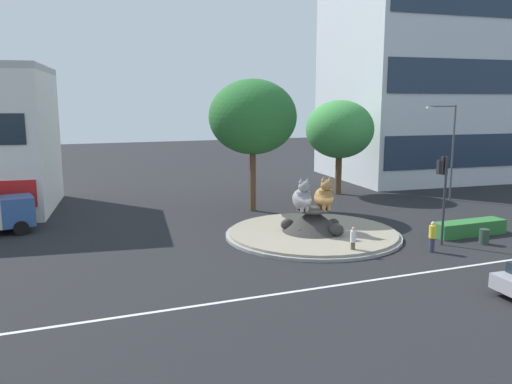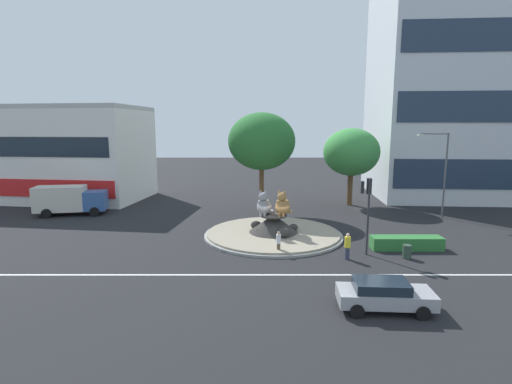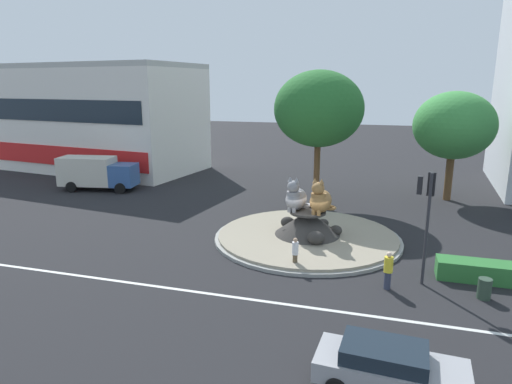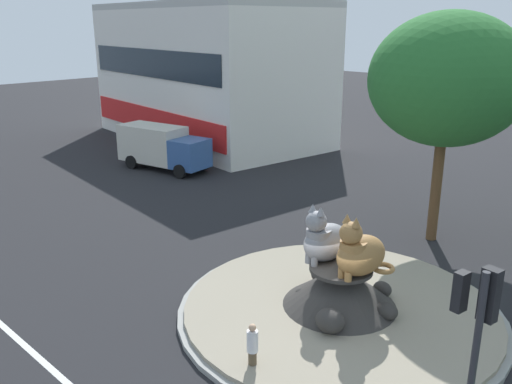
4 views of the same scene
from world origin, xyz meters
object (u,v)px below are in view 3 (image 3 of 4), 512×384
cat_statue_grey (296,198)px  traffic_light_mast (427,203)px  pedestrian_white_shirt (295,252)px  cat_statue_tabby (320,200)px  shophouse_block (102,118)px  broadleaf_tree_behind_island (454,126)px  delivery_box_truck (97,172)px  second_tree_near_tower (319,109)px  sedan_on_far_lane (389,367)px  litter_bin (484,289)px  pedestrian_yellow_shirt (388,270)px

cat_statue_grey → traffic_light_mast: traffic_light_mast is taller
cat_statue_grey → pedestrian_white_shirt: bearing=23.0°
cat_statue_tabby → shophouse_block: size_ratio=0.10×
cat_statue_tabby → pedestrian_white_shirt: size_ratio=1.32×
broadleaf_tree_behind_island → traffic_light_mast: bearing=-99.9°
delivery_box_truck → second_tree_near_tower: bearing=-7.0°
sedan_on_far_lane → delivery_box_truck: delivery_box_truck is taller
shophouse_block → sedan_on_far_lane: 41.67m
delivery_box_truck → litter_bin: size_ratio=7.55×
litter_bin → broadleaf_tree_behind_island: bearing=88.6°
cat_statue_tabby → litter_bin: size_ratio=2.31×
cat_statue_tabby → broadleaf_tree_behind_island: 15.27m
broadleaf_tree_behind_island → second_tree_near_tower: 10.62m
cat_statue_tabby → pedestrian_white_shirt: cat_statue_tabby is taller
broadleaf_tree_behind_island → litter_bin: size_ratio=9.34×
broadleaf_tree_behind_island → litter_bin: (-0.43, -17.60, -5.37)m
pedestrian_white_shirt → litter_bin: pedestrian_white_shirt is taller
pedestrian_yellow_shirt → sedan_on_far_lane: (0.07, -7.03, -0.14)m
pedestrian_yellow_shirt → delivery_box_truck: size_ratio=0.26×
traffic_light_mast → broadleaf_tree_behind_island: bearing=-0.2°
pedestrian_white_shirt → delivery_box_truck: size_ratio=0.23×
cat_statue_tabby → second_tree_near_tower: 9.76m
litter_bin → delivery_box_truck: bearing=155.6°
cat_statue_tabby → second_tree_near_tower: size_ratio=0.21×
sedan_on_far_lane → pedestrian_yellow_shirt: bearing=94.2°
cat_statue_tabby → pedestrian_yellow_shirt: size_ratio=1.20×
delivery_box_truck → broadleaf_tree_behind_island: bearing=-0.0°
pedestrian_white_shirt → pedestrian_yellow_shirt: 4.54m
cat_statue_grey → sedan_on_far_lane: 13.75m
traffic_light_mast → pedestrian_yellow_shirt: (-1.46, -1.07, -2.87)m
cat_statue_tabby → traffic_light_mast: traffic_light_mast is taller
shophouse_block → sedan_on_far_lane: shophouse_block is taller
cat_statue_tabby → sedan_on_far_lane: cat_statue_tabby is taller
cat_statue_grey → second_tree_near_tower: second_tree_near_tower is taller
broadleaf_tree_behind_island → pedestrian_white_shirt: bearing=-117.8°
cat_statue_grey → broadleaf_tree_behind_island: (9.69, 12.28, 3.36)m
pedestrian_yellow_shirt → delivery_box_truck: 27.41m
broadleaf_tree_behind_island → cat_statue_tabby: bearing=-123.6°
shophouse_block → delivery_box_truck: 11.17m
cat_statue_grey → sedan_on_far_lane: (5.38, -12.54, -1.69)m
cat_statue_tabby → litter_bin: bearing=69.4°
sedan_on_far_lane → litter_bin: 8.21m
cat_statue_tabby → delivery_box_truck: cat_statue_tabby is taller
shophouse_block → litter_bin: size_ratio=23.85×
traffic_light_mast → delivery_box_truck: (-25.62, 11.86, -2.23)m
traffic_light_mast → shophouse_block: shophouse_block is taller
pedestrian_white_shirt → second_tree_near_tower: bearing=129.1°
pedestrian_white_shirt → cat_statue_tabby: bearing=117.5°
cat_statue_tabby → litter_bin: (7.81, -5.18, -2.03)m
shophouse_block → sedan_on_far_lane: bearing=-36.8°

